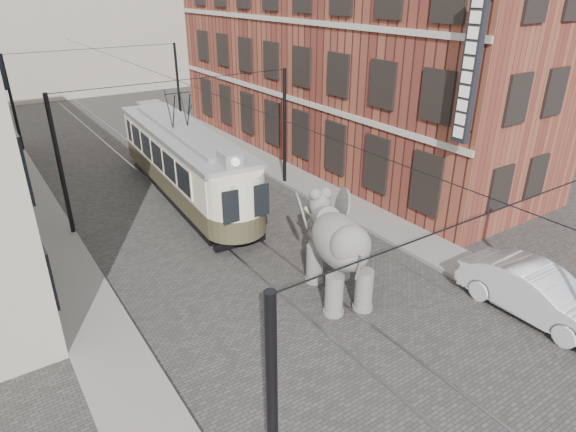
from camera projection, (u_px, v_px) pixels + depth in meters
ground at (259, 256)px, 19.44m from camera, size 120.00×120.00×0.00m
tram_rails at (259, 256)px, 19.43m from camera, size 1.54×80.00×0.02m
sidewalk_right at (372, 218)px, 22.43m from camera, size 2.00×60.00×0.15m
sidewalk_left at (87, 310)px, 16.13m from camera, size 2.00×60.00×0.15m
brick_building at (338, 53)px, 29.21m from camera, size 8.00×26.00×12.00m
distant_block at (39, 16)px, 46.57m from camera, size 28.00×10.00×14.00m
catenary at (195, 152)px, 21.83m from camera, size 11.00×30.20×6.00m
tram at (182, 146)px, 24.02m from camera, size 3.50×13.17×5.17m
elephant at (339, 254)px, 16.42m from camera, size 4.38×5.84×3.18m
parked_car at (537, 293)px, 15.71m from camera, size 1.86×4.98×1.63m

